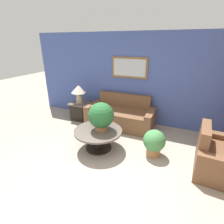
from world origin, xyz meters
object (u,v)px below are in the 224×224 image
at_px(side_table, 80,111).
at_px(potted_plant_floor, 154,142).
at_px(table_lamp, 79,91).
at_px(armchair, 221,158).
at_px(couch_main, 120,116).
at_px(potted_plant_on_table, 101,116).
at_px(coffee_table, 98,135).

xyz_separation_m(side_table, potted_plant_floor, (2.54, -1.03, 0.04)).
bearing_deg(table_lamp, armchair, -15.66).
distance_m(couch_main, armchair, 2.70).
height_order(potted_plant_on_table, potted_plant_floor, potted_plant_on_table).
xyz_separation_m(coffee_table, table_lamp, (-1.31, 1.27, 0.59)).
bearing_deg(potted_plant_floor, side_table, 157.94).
distance_m(coffee_table, potted_plant_on_table, 0.47).
height_order(side_table, potted_plant_on_table, potted_plant_on_table).
relative_size(potted_plant_on_table, potted_plant_floor, 1.06).
xyz_separation_m(armchair, coffee_table, (-2.48, -0.20, 0.05)).
bearing_deg(couch_main, potted_plant_on_table, -89.12).
xyz_separation_m(couch_main, potted_plant_on_table, (0.02, -1.30, 0.51)).
xyz_separation_m(armchair, table_lamp, (-3.79, 1.06, 0.64)).
bearing_deg(potted_plant_floor, armchair, -1.57).
relative_size(coffee_table, table_lamp, 1.96).
height_order(couch_main, potted_plant_on_table, potted_plant_on_table).
xyz_separation_m(potted_plant_on_table, potted_plant_floor, (1.17, 0.18, -0.48)).
distance_m(table_lamp, potted_plant_floor, 2.80).
bearing_deg(potted_plant_on_table, couch_main, 90.88).
bearing_deg(side_table, coffee_table, -44.02).
bearing_deg(table_lamp, coffee_table, -44.02).
bearing_deg(coffee_table, potted_plant_on_table, 46.91).
height_order(coffee_table, potted_plant_floor, potted_plant_floor).
height_order(table_lamp, potted_plant_floor, table_lamp).
distance_m(armchair, potted_plant_on_table, 2.48).
xyz_separation_m(side_table, potted_plant_on_table, (1.36, -1.21, 0.53)).
bearing_deg(couch_main, side_table, -176.28).
distance_m(armchair, potted_plant_floor, 1.25).
height_order(table_lamp, potted_plant_on_table, potted_plant_on_table).
bearing_deg(armchair, couch_main, 68.89).
bearing_deg(armchair, side_table, 78.40).
distance_m(coffee_table, potted_plant_floor, 1.25).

